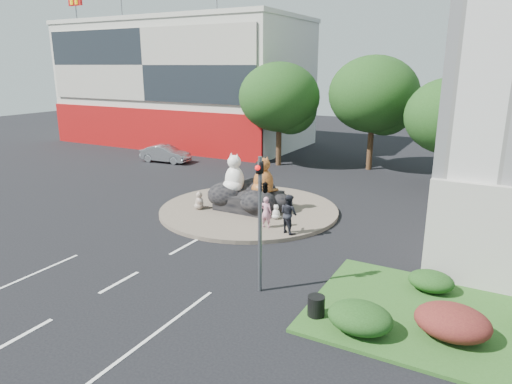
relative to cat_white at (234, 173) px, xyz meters
The scene contains 20 objects.
ground 10.05m from the cat_white, 85.36° to the right, with size 120.00×120.00×0.00m, color black.
roundabout_island 2.26m from the cat_white, 16.25° to the left, with size 10.00×10.00×0.20m, color brown.
rock_plinth 1.76m from the cat_white, 16.25° to the left, with size 3.20×2.60×0.90m, color black, non-canonical shape.
shophouse_block 25.32m from the cat_white, 133.49° to the left, with size 25.20×12.30×17.40m.
grass_verge 14.63m from the cat_white, 27.89° to the right, with size 10.00×6.00×0.12m, color #234D19.
tree_left 13.05m from the cat_white, 104.32° to the left, with size 6.46×6.46×8.27m.
tree_mid 15.18m from the cat_white, 74.88° to the left, with size 6.84×6.84×8.76m.
tree_right 14.46m from the cat_white, 46.23° to the left, with size 5.70×5.70×7.30m.
hedge_near_green 13.25m from the cat_white, 41.85° to the right, with size 2.00×1.60×0.90m, color #193811.
hedge_red 14.63m from the cat_white, 32.29° to the right, with size 2.20×1.76×0.99m, color #4B1417.
hedge_back_green 12.46m from the cat_white, 23.75° to the right, with size 1.60×1.28×0.72m, color #193811.
traffic_light 9.85m from the cat_white, 52.85° to the right, with size 0.44×1.24×5.00m.
cat_white is the anchor object (origin of this frame).
cat_tabby 1.71m from the cat_white, ahead, with size 1.30×1.13×2.17m, color #BC5327, non-canonical shape.
kitten_calico 2.49m from the cat_white, 142.30° to the right, with size 0.62×0.53×1.03m, color beige, non-canonical shape.
kitten_white 3.43m from the cat_white, 13.04° to the right, with size 0.47×0.41×0.79m, color beige, non-canonical shape.
pedestrian_pink 3.97m from the cat_white, 34.46° to the right, with size 0.58×0.38×1.58m, color #CD8499.
pedestrian_dark 5.06m from the cat_white, 27.23° to the right, with size 0.92×0.72×1.90m, color black.
parked_car 14.99m from the cat_white, 144.53° to the left, with size 1.51×4.34×1.43m, color #9C9EA3.
litter_bin 12.05m from the cat_white, 45.94° to the right, with size 0.56×0.56×0.67m, color black.
Camera 1 is at (12.15, -11.33, 7.97)m, focal length 32.00 mm.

